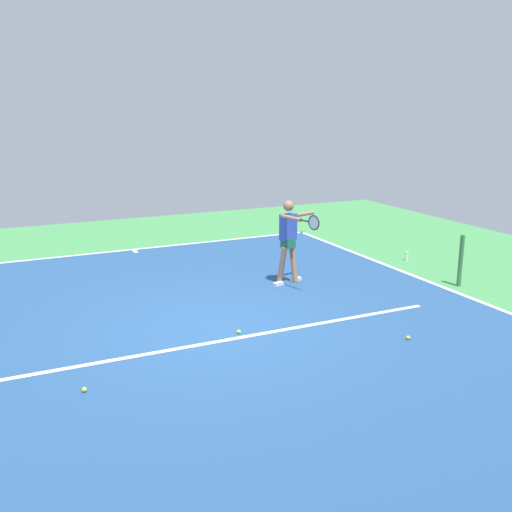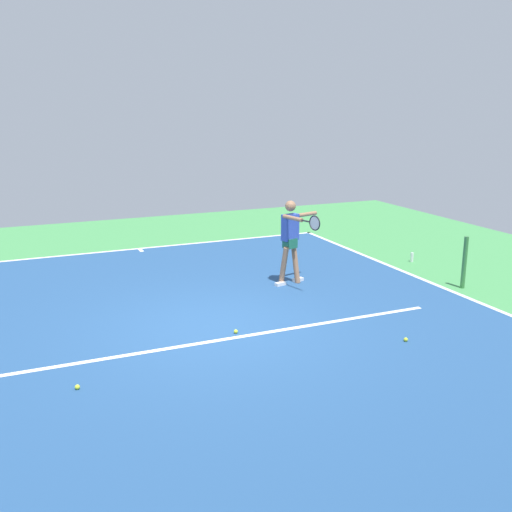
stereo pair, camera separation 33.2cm
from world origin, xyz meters
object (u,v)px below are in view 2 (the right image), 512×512
at_px(tennis_ball_near_player, 406,340).
at_px(water_bottle, 412,257).
at_px(tennis_ball_centre_court, 236,331).
at_px(tennis_ball_near_service_line, 77,387).
at_px(net_post, 464,262).
at_px(tennis_player, 291,237).

distance_m(tennis_ball_near_player, water_bottle, 5.00).
bearing_deg(tennis_ball_centre_court, tennis_ball_near_service_line, 20.75).
distance_m(tennis_ball_near_service_line, water_bottle, 8.80).
xyz_separation_m(tennis_ball_near_player, tennis_ball_near_service_line, (4.94, -0.38, 0.00)).
height_order(net_post, tennis_ball_near_player, net_post).
bearing_deg(water_bottle, tennis_ball_near_player, 51.28).
height_order(net_post, tennis_ball_centre_court, net_post).
distance_m(net_post, water_bottle, 2.15).
bearing_deg(tennis_ball_centre_court, tennis_player, -134.24).
distance_m(net_post, tennis_ball_centre_court, 5.16).
relative_size(tennis_ball_centre_court, tennis_ball_near_service_line, 1.00).
bearing_deg(tennis_ball_near_player, tennis_ball_centre_court, -30.31).
relative_size(tennis_player, tennis_ball_near_service_line, 26.51).
bearing_deg(net_post, tennis_ball_centre_court, 5.21).
bearing_deg(tennis_player, water_bottle, 172.68).
relative_size(tennis_ball_near_service_line, water_bottle, 0.30).
distance_m(tennis_player, tennis_ball_near_service_line, 5.66).
height_order(tennis_player, tennis_ball_near_service_line, tennis_player).
bearing_deg(net_post, water_bottle, -99.50).
bearing_deg(tennis_ball_centre_court, water_bottle, -155.06).
distance_m(net_post, tennis_ball_near_service_line, 7.87).
height_order(tennis_ball_near_player, tennis_ball_centre_court, same).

